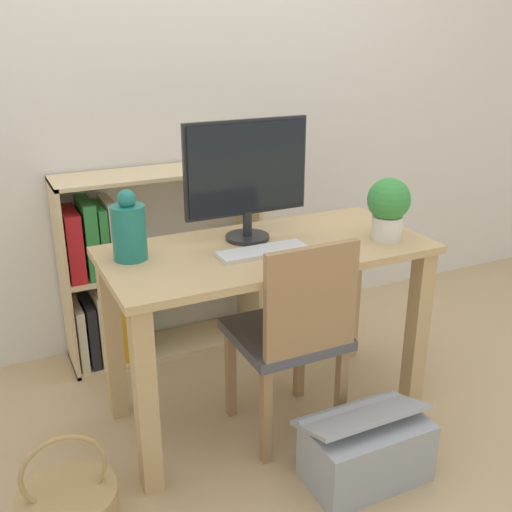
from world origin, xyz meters
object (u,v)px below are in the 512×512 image
object	(u,v)px
chair	(293,332)
basket	(69,510)
vase	(129,230)
storage_box	(366,449)
keyboard	(263,251)
potted_plant	(388,206)
bookshelf	(125,278)
monitor	(247,173)

from	to	relation	value
chair	basket	size ratio (longest dim) A/B	2.22
vase	storage_box	size ratio (longest dim) A/B	0.59
vase	chair	world-z (taller)	vase
keyboard	potted_plant	size ratio (longest dim) A/B	1.40
storage_box	bookshelf	bearing A→B (deg)	113.71
chair	storage_box	world-z (taller)	chair
keyboard	storage_box	bearing A→B (deg)	-68.28
monitor	vase	xyz separation A→B (m)	(-0.47, -0.01, -0.16)
monitor	vase	world-z (taller)	monitor
potted_plant	monitor	bearing A→B (deg)	154.37
potted_plant	bookshelf	bearing A→B (deg)	136.14
vase	keyboard	bearing A→B (deg)	-19.13
chair	bookshelf	size ratio (longest dim) A/B	0.89
bookshelf	basket	xyz separation A→B (m)	(-0.46, -1.03, -0.32)
potted_plant	basket	distance (m)	1.55
chair	storage_box	bearing A→B (deg)	-62.83
keyboard	chair	bearing A→B (deg)	-64.47
monitor	vase	size ratio (longest dim) A/B	1.95
vase	bookshelf	bearing A→B (deg)	80.49
monitor	bookshelf	size ratio (longest dim) A/B	0.53
keyboard	basket	size ratio (longest dim) A/B	0.91
basket	storage_box	xyz separation A→B (m)	(1.00, -0.19, 0.03)
monitor	chair	distance (m)	0.63
vase	storage_box	distance (m)	1.15
basket	storage_box	size ratio (longest dim) A/B	0.86
bookshelf	storage_box	world-z (taller)	bookshelf
chair	keyboard	bearing A→B (deg)	122.54
potted_plant	basket	size ratio (longest dim) A/B	0.65
chair	vase	bearing A→B (deg)	157.90
basket	potted_plant	bearing A→B (deg)	8.68
keyboard	vase	bearing A→B (deg)	160.87
keyboard	basket	bearing A→B (deg)	-161.77
monitor	basket	distance (m)	1.31
bookshelf	storage_box	size ratio (longest dim) A/B	2.15
basket	storage_box	distance (m)	1.02
bookshelf	basket	size ratio (longest dim) A/B	2.49
potted_plant	storage_box	distance (m)	0.91
keyboard	bookshelf	world-z (taller)	bookshelf
keyboard	vase	world-z (taller)	vase
monitor	potted_plant	size ratio (longest dim) A/B	2.05
bookshelf	basket	bearing A→B (deg)	-114.13
potted_plant	chair	bearing A→B (deg)	-171.88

